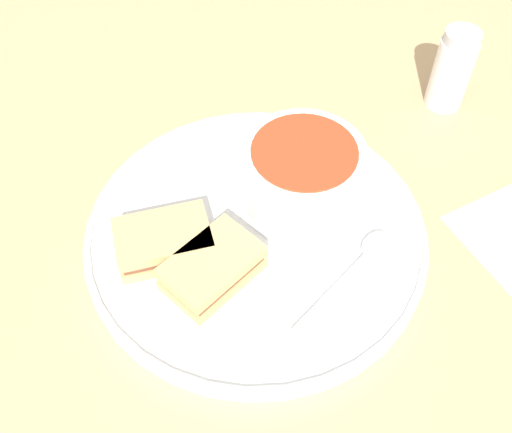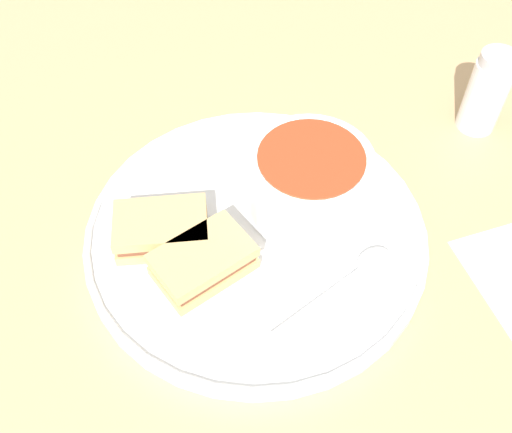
{
  "view_description": "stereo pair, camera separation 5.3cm",
  "coord_description": "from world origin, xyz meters",
  "views": [
    {
      "loc": [
        0.22,
        0.24,
        0.45
      ],
      "look_at": [
        0.0,
        0.0,
        0.03
      ],
      "focal_mm": 42.0,
      "sensor_mm": 36.0,
      "label": 1
    },
    {
      "loc": [
        0.18,
        0.27,
        0.45
      ],
      "look_at": [
        0.0,
        0.0,
        0.03
      ],
      "focal_mm": 42.0,
      "sensor_mm": 36.0,
      "label": 2
    }
  ],
  "objects": [
    {
      "name": "sandwich_half_far",
      "position": [
        0.06,
        0.01,
        0.03
      ],
      "size": [
        0.08,
        0.06,
        0.03
      ],
      "rotation": [
        0.0,
        0.0,
        6.36
      ],
      "color": "tan",
      "rests_on": "plate"
    },
    {
      "name": "plate",
      "position": [
        0.0,
        0.0,
        0.01
      ],
      "size": [
        0.31,
        0.31,
        0.02
      ],
      "color": "white",
      "rests_on": "ground_plane"
    },
    {
      "name": "salt_shaker",
      "position": [
        -0.28,
        0.0,
        0.05
      ],
      "size": [
        0.04,
        0.04,
        0.09
      ],
      "color": "silver",
      "rests_on": "ground_plane"
    },
    {
      "name": "soup_bowl",
      "position": [
        -0.06,
        0.0,
        0.05
      ],
      "size": [
        0.11,
        0.11,
        0.06
      ],
      "color": "white",
      "rests_on": "plate"
    },
    {
      "name": "ground_plane",
      "position": [
        0.0,
        0.0,
        0.0
      ],
      "size": [
        2.4,
        2.4,
        0.0
      ],
      "primitive_type": "plane",
      "color": "tan"
    },
    {
      "name": "spoon",
      "position": [
        -0.05,
        0.09,
        0.02
      ],
      "size": [
        0.13,
        0.03,
        0.01
      ],
      "rotation": [
        0.0,
        0.0,
        9.52
      ],
      "color": "silver",
      "rests_on": "plate"
    },
    {
      "name": "sandwich_half_near",
      "position": [
        0.08,
        -0.03,
        0.03
      ],
      "size": [
        0.1,
        0.08,
        0.03
      ],
      "rotation": [
        0.0,
        0.0,
        5.81
      ],
      "color": "tan",
      "rests_on": "plate"
    }
  ]
}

